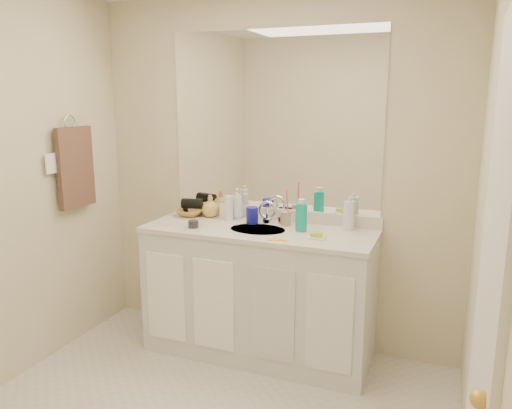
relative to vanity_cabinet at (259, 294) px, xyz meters
The scene contains 27 objects.
wall_back 0.82m from the vanity_cabinet, 90.00° to the left, with size 2.60×0.02×2.40m, color beige.
wall_right 1.83m from the vanity_cabinet, 38.25° to the right, with size 0.02×2.60×2.40m, color beige.
vanity_cabinet is the anchor object (origin of this frame).
countertop 0.44m from the vanity_cabinet, ahead, with size 1.52×0.57×0.03m, color silver.
backsplash 0.56m from the vanity_cabinet, 90.00° to the left, with size 1.52×0.03×0.08m, color silver.
sink_basin 0.44m from the vanity_cabinet, 90.00° to the right, with size 0.37×0.37×0.02m, color #B7AFA0.
faucet 0.53m from the vanity_cabinet, 90.00° to the left, with size 0.02×0.02×0.11m, color silver.
mirror 1.17m from the vanity_cabinet, 90.00° to the left, with size 1.48×0.01×1.20m, color white.
blue_mug 0.53m from the vanity_cabinet, 130.14° to the left, with size 0.08×0.08×0.11m, color #1718A0.
tan_cup 0.54m from the vanity_cabinet, 45.16° to the left, with size 0.07×0.07×0.09m, color tan.
toothbrush 0.64m from the vanity_cabinet, 43.17° to the left, with size 0.01×0.01×0.20m, color #F13F7E.
mouthwash_bottle 0.61m from the vanity_cabinet, ahead, with size 0.07×0.07×0.18m, color #0DA495.
clear_pump_bottle 0.80m from the vanity_cabinet, 18.55° to the left, with size 0.07×0.07×0.19m, color white.
soap_dish 0.62m from the vanity_cabinet, 12.90° to the right, with size 0.11×0.09×0.01m, color white.
green_soap 0.64m from the vanity_cabinet, 12.90° to the right, with size 0.07×0.05×0.03m, color #AACD32.
orange_comb 0.55m from the vanity_cabinet, 46.59° to the right, with size 0.12×0.02×0.00m, color yellow.
dark_jar 0.64m from the vanity_cabinet, 161.18° to the right, with size 0.07×0.07×0.05m, color #27252A.
extra_white_bottle 0.62m from the vanity_cabinet, 154.44° to the left, with size 0.05×0.05×0.17m, color white.
soap_bottle_white 0.65m from the vanity_cabinet, 139.65° to the left, with size 0.08×0.08×0.21m, color white.
soap_bottle_cream 0.64m from the vanity_cabinet, 150.74° to the left, with size 0.07×0.07×0.16m, color #F2DEC5.
soap_bottle_yellow 0.71m from the vanity_cabinet, 158.24° to the left, with size 0.12×0.12×0.16m, color tan.
wicker_basket 0.78m from the vanity_cabinet, 165.74° to the left, with size 0.20×0.20×0.05m, color #AF8846.
hair_dryer 0.81m from the vanity_cabinet, 165.26° to the left, with size 0.07×0.07×0.15m, color black.
towel_ring 1.71m from the vanity_cabinet, 168.86° to the right, with size 0.11×0.11×0.01m, color silver.
hand_towel 1.52m from the vanity_cabinet, 168.69° to the right, with size 0.04×0.32×0.55m, color #37251D.
switch_plate 1.61m from the vanity_cabinet, 160.52° to the right, with size 0.01×0.09×0.13m, color white.
door 1.94m from the vanity_cabinet, 45.81° to the right, with size 0.02×0.82×2.00m, color white.
Camera 1 is at (1.15, -1.91, 1.72)m, focal length 35.00 mm.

